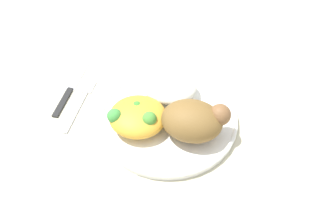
{
  "coord_description": "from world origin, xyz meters",
  "views": [
    {
      "loc": [
        0.09,
        -0.41,
        0.5
      ],
      "look_at": [
        0.0,
        0.0,
        0.03
      ],
      "focal_mm": 36.41,
      "sensor_mm": 36.0,
      "label": 1
    }
  ],
  "objects_px": {
    "roasted_chicken": "(194,120)",
    "knife": "(69,90)",
    "mac_cheese_with_broccoli": "(137,116)",
    "fork": "(81,102)",
    "rice_pile": "(170,86)",
    "plate": "(168,118)"
  },
  "relations": [
    {
      "from": "rice_pile",
      "to": "fork",
      "type": "relative_size",
      "value": 0.74
    },
    {
      "from": "mac_cheese_with_broccoli",
      "to": "fork",
      "type": "height_order",
      "value": "mac_cheese_with_broccoli"
    },
    {
      "from": "plate",
      "to": "mac_cheese_with_broccoli",
      "type": "distance_m",
      "value": 0.07
    },
    {
      "from": "rice_pile",
      "to": "mac_cheese_with_broccoli",
      "type": "relative_size",
      "value": 1.0
    },
    {
      "from": "plate",
      "to": "roasted_chicken",
      "type": "bearing_deg",
      "value": -28.84
    },
    {
      "from": "plate",
      "to": "roasted_chicken",
      "type": "relative_size",
      "value": 2.21
    },
    {
      "from": "mac_cheese_with_broccoli",
      "to": "fork",
      "type": "distance_m",
      "value": 0.14
    },
    {
      "from": "mac_cheese_with_broccoli",
      "to": "plate",
      "type": "bearing_deg",
      "value": 32.17
    },
    {
      "from": "rice_pile",
      "to": "knife",
      "type": "distance_m",
      "value": 0.21
    },
    {
      "from": "roasted_chicken",
      "to": "mac_cheese_with_broccoli",
      "type": "relative_size",
      "value": 1.13
    },
    {
      "from": "mac_cheese_with_broccoli",
      "to": "fork",
      "type": "bearing_deg",
      "value": 163.15
    },
    {
      "from": "plate",
      "to": "mac_cheese_with_broccoli",
      "type": "height_order",
      "value": "mac_cheese_with_broccoli"
    },
    {
      "from": "mac_cheese_with_broccoli",
      "to": "knife",
      "type": "distance_m",
      "value": 0.18
    },
    {
      "from": "roasted_chicken",
      "to": "mac_cheese_with_broccoli",
      "type": "distance_m",
      "value": 0.1
    },
    {
      "from": "plate",
      "to": "mac_cheese_with_broccoli",
      "type": "bearing_deg",
      "value": -147.83
    },
    {
      "from": "roasted_chicken",
      "to": "knife",
      "type": "height_order",
      "value": "roasted_chicken"
    },
    {
      "from": "knife",
      "to": "roasted_chicken",
      "type": "bearing_deg",
      "value": -13.23
    },
    {
      "from": "rice_pile",
      "to": "plate",
      "type": "bearing_deg",
      "value": -80.84
    },
    {
      "from": "rice_pile",
      "to": "fork",
      "type": "bearing_deg",
      "value": -164.15
    },
    {
      "from": "rice_pile",
      "to": "knife",
      "type": "bearing_deg",
      "value": -173.7
    },
    {
      "from": "fork",
      "to": "plate",
      "type": "bearing_deg",
      "value": -2.6
    },
    {
      "from": "plate",
      "to": "rice_pile",
      "type": "distance_m",
      "value": 0.06
    }
  ]
}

